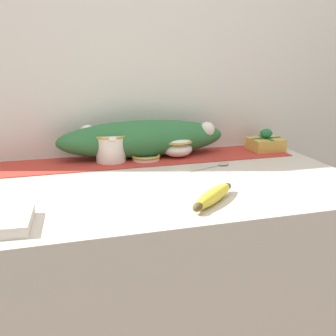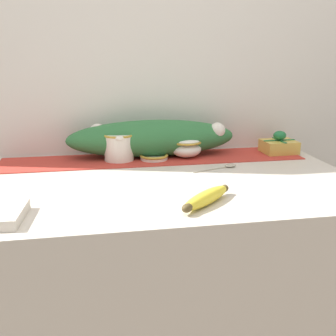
% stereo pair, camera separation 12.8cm
% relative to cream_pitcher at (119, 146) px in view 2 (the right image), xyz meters
% --- Properties ---
extents(countertop, '(1.22, 0.76, 0.89)m').
position_rel_cream_pitcher_xyz_m(countertop, '(0.13, -0.26, -0.50)').
color(countertop, beige).
rests_on(countertop, ground_plane).
extents(back_wall, '(2.02, 0.04, 2.40)m').
position_rel_cream_pitcher_xyz_m(back_wall, '(0.13, 0.14, 0.25)').
color(back_wall, silver).
rests_on(back_wall, ground_plane).
extents(table_runner, '(1.12, 0.22, 0.00)m').
position_rel_cream_pitcher_xyz_m(table_runner, '(0.13, -0.00, -0.05)').
color(table_runner, '#B23328').
rests_on(table_runner, countertop).
extents(cream_pitcher, '(0.11, 0.13, 0.10)m').
position_rel_cream_pitcher_xyz_m(cream_pitcher, '(0.00, 0.00, 0.00)').
color(cream_pitcher, white).
rests_on(cream_pitcher, countertop).
extents(sugar_bowl, '(0.12, 0.12, 0.09)m').
position_rel_cream_pitcher_xyz_m(sugar_bowl, '(0.25, -0.00, -0.01)').
color(sugar_bowl, white).
rests_on(sugar_bowl, countertop).
extents(small_dish, '(0.11, 0.11, 0.02)m').
position_rel_cream_pitcher_xyz_m(small_dish, '(0.13, -0.02, -0.04)').
color(small_dish, white).
rests_on(small_dish, countertop).
extents(banana, '(0.18, 0.17, 0.04)m').
position_rel_cream_pitcher_xyz_m(banana, '(0.19, -0.51, -0.04)').
color(banana, yellow).
rests_on(banana, countertop).
extents(spoon, '(0.17, 0.08, 0.01)m').
position_rel_cream_pitcher_xyz_m(spoon, '(0.37, -0.16, -0.05)').
color(spoon, '#A89E89').
rests_on(spoon, countertop).
extents(gift_box, '(0.13, 0.11, 0.09)m').
position_rel_cream_pitcher_xyz_m(gift_box, '(0.63, 0.00, -0.02)').
color(gift_box, gold).
rests_on(gift_box, countertop).
extents(poinsettia_garland, '(0.64, 0.15, 0.14)m').
position_rel_cream_pitcher_xyz_m(poinsettia_garland, '(0.13, 0.03, 0.02)').
color(poinsettia_garland, '#2D6B38').
rests_on(poinsettia_garland, countertop).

